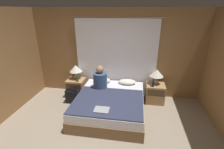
{
  "coord_description": "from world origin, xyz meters",
  "views": [
    {
      "loc": [
        0.59,
        -2.38,
        2.45
      ],
      "look_at": [
        0.0,
        1.35,
        0.92
      ],
      "focal_mm": 26.0,
      "sensor_mm": 36.0,
      "label": 1
    }
  ],
  "objects_px": {
    "nightstand_left": "(76,87)",
    "laptop_on_bed": "(102,110)",
    "pillow_right": "(127,82)",
    "person_left_in_bed": "(100,79)",
    "nightstand_right": "(155,93)",
    "pillow_left": "(102,80)",
    "beer_bottle_on_right_stand": "(153,84)",
    "lamp_right": "(157,74)",
    "beer_bottle_on_left_stand": "(77,79)",
    "backpack_on_floor": "(72,95)",
    "bed": "(110,104)",
    "lamp_left": "(76,69)"
  },
  "relations": [
    {
      "from": "pillow_left",
      "to": "beer_bottle_on_right_stand",
      "type": "height_order",
      "value": "beer_bottle_on_right_stand"
    },
    {
      "from": "pillow_right",
      "to": "laptop_on_bed",
      "type": "distance_m",
      "value": 1.49
    },
    {
      "from": "bed",
      "to": "nightstand_right",
      "type": "distance_m",
      "value": 1.34
    },
    {
      "from": "nightstand_right",
      "to": "person_left_in_bed",
      "type": "height_order",
      "value": "person_left_in_bed"
    },
    {
      "from": "nightstand_left",
      "to": "beer_bottle_on_left_stand",
      "type": "bearing_deg",
      "value": -52.21
    },
    {
      "from": "lamp_left",
      "to": "beer_bottle_on_left_stand",
      "type": "relative_size",
      "value": 1.83
    },
    {
      "from": "bed",
      "to": "pillow_left",
      "type": "xyz_separation_m",
      "value": [
        -0.36,
        0.76,
        0.3
      ]
    },
    {
      "from": "lamp_left",
      "to": "pillow_left",
      "type": "xyz_separation_m",
      "value": [
        0.79,
        -0.01,
        -0.29
      ]
    },
    {
      "from": "pillow_right",
      "to": "beer_bottle_on_right_stand",
      "type": "xyz_separation_m",
      "value": [
        0.69,
        -0.2,
        0.09
      ]
    },
    {
      "from": "nightstand_left",
      "to": "laptop_on_bed",
      "type": "xyz_separation_m",
      "value": [
        1.08,
        -1.37,
        0.24
      ]
    },
    {
      "from": "bed",
      "to": "backpack_on_floor",
      "type": "distance_m",
      "value": 1.15
    },
    {
      "from": "beer_bottle_on_left_stand",
      "to": "pillow_left",
      "type": "bearing_deg",
      "value": 16.22
    },
    {
      "from": "nightstand_left",
      "to": "nightstand_right",
      "type": "xyz_separation_m",
      "value": [
        2.3,
        0.0,
        0.0
      ]
    },
    {
      "from": "laptop_on_bed",
      "to": "beer_bottle_on_right_stand",
      "type": "bearing_deg",
      "value": 47.68
    },
    {
      "from": "lamp_right",
      "to": "beer_bottle_on_right_stand",
      "type": "relative_size",
      "value": 1.82
    },
    {
      "from": "beer_bottle_on_left_stand",
      "to": "pillow_right",
      "type": "bearing_deg",
      "value": 8.02
    },
    {
      "from": "lamp_right",
      "to": "beer_bottle_on_right_stand",
      "type": "xyz_separation_m",
      "value": [
        -0.09,
        -0.21,
        -0.2
      ]
    },
    {
      "from": "bed",
      "to": "lamp_left",
      "type": "distance_m",
      "value": 1.5
    },
    {
      "from": "nightstand_right",
      "to": "pillow_right",
      "type": "bearing_deg",
      "value": 175.41
    },
    {
      "from": "bed",
      "to": "backpack_on_floor",
      "type": "relative_size",
      "value": 4.95
    },
    {
      "from": "person_left_in_bed",
      "to": "beer_bottle_on_left_stand",
      "type": "xyz_separation_m",
      "value": [
        -0.71,
        0.17,
        -0.1
      ]
    },
    {
      "from": "nightstand_left",
      "to": "lamp_left",
      "type": "bearing_deg",
      "value": 90.0
    },
    {
      "from": "lamp_left",
      "to": "laptop_on_bed",
      "type": "height_order",
      "value": "lamp_left"
    },
    {
      "from": "pillow_left",
      "to": "person_left_in_bed",
      "type": "relative_size",
      "value": 0.79
    },
    {
      "from": "person_left_in_bed",
      "to": "beer_bottle_on_right_stand",
      "type": "bearing_deg",
      "value": 6.88
    },
    {
      "from": "lamp_left",
      "to": "nightstand_right",
      "type": "bearing_deg",
      "value": -1.85
    },
    {
      "from": "beer_bottle_on_left_stand",
      "to": "beer_bottle_on_right_stand",
      "type": "xyz_separation_m",
      "value": [
        2.1,
        0.0,
        0.0
      ]
    },
    {
      "from": "beer_bottle_on_right_stand",
      "to": "laptop_on_bed",
      "type": "bearing_deg",
      "value": -132.32
    },
    {
      "from": "nightstand_right",
      "to": "beer_bottle_on_right_stand",
      "type": "bearing_deg",
      "value": -124.4
    },
    {
      "from": "lamp_left",
      "to": "pillow_left",
      "type": "relative_size",
      "value": 0.85
    },
    {
      "from": "nightstand_left",
      "to": "person_left_in_bed",
      "type": "relative_size",
      "value": 0.84
    },
    {
      "from": "bed",
      "to": "backpack_on_floor",
      "type": "xyz_separation_m",
      "value": [
        -1.11,
        0.29,
        -0.01
      ]
    },
    {
      "from": "pillow_right",
      "to": "beer_bottle_on_left_stand",
      "type": "bearing_deg",
      "value": -171.98
    },
    {
      "from": "lamp_right",
      "to": "pillow_left",
      "type": "bearing_deg",
      "value": -179.58
    },
    {
      "from": "bed",
      "to": "nightstand_left",
      "type": "distance_m",
      "value": 1.34
    },
    {
      "from": "lamp_left",
      "to": "beer_bottle_on_right_stand",
      "type": "xyz_separation_m",
      "value": [
        2.2,
        -0.21,
        -0.2
      ]
    },
    {
      "from": "person_left_in_bed",
      "to": "backpack_on_floor",
      "type": "distance_m",
      "value": 0.93
    },
    {
      "from": "pillow_left",
      "to": "pillow_right",
      "type": "height_order",
      "value": "same"
    },
    {
      "from": "laptop_on_bed",
      "to": "lamp_left",
      "type": "bearing_deg",
      "value": 126.94
    },
    {
      "from": "pillow_right",
      "to": "beer_bottle_on_left_stand",
      "type": "distance_m",
      "value": 1.42
    },
    {
      "from": "lamp_right",
      "to": "laptop_on_bed",
      "type": "bearing_deg",
      "value": -130.11
    },
    {
      "from": "laptop_on_bed",
      "to": "beer_bottle_on_left_stand",
      "type": "bearing_deg",
      "value": 128.47
    },
    {
      "from": "beer_bottle_on_right_stand",
      "to": "laptop_on_bed",
      "type": "relative_size",
      "value": 0.73
    },
    {
      "from": "lamp_left",
      "to": "pillow_right",
      "type": "distance_m",
      "value": 1.54
    },
    {
      "from": "pillow_right",
      "to": "pillow_left",
      "type": "bearing_deg",
      "value": 180.0
    },
    {
      "from": "lamp_right",
      "to": "backpack_on_floor",
      "type": "xyz_separation_m",
      "value": [
        -2.26,
        -0.48,
        -0.6
      ]
    },
    {
      "from": "pillow_right",
      "to": "nightstand_left",
      "type": "bearing_deg",
      "value": -177.61
    },
    {
      "from": "nightstand_left",
      "to": "beer_bottle_on_right_stand",
      "type": "distance_m",
      "value": 2.24
    },
    {
      "from": "lamp_left",
      "to": "lamp_right",
      "type": "bearing_deg",
      "value": 0.0
    },
    {
      "from": "backpack_on_floor",
      "to": "pillow_left",
      "type": "bearing_deg",
      "value": 32.02
    }
  ]
}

